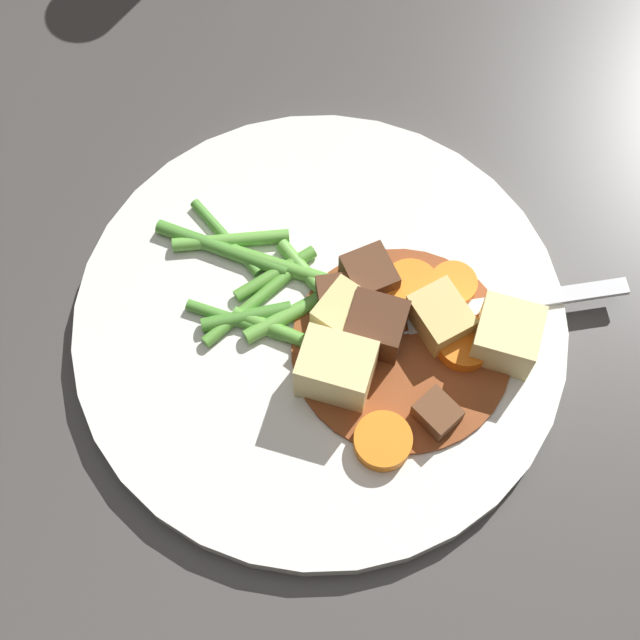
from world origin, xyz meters
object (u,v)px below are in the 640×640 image
Objects in this scene: carrot_slice_1 at (464,344)px; carrot_slice_2 at (410,288)px; carrot_slice_3 at (453,285)px; meat_chunk_0 at (437,414)px; potato_chunk_3 at (440,318)px; meat_chunk_1 at (376,327)px; potato_chunk_2 at (507,336)px; meat_chunk_3 at (336,295)px; dinner_plate at (320,325)px; meat_chunk_2 at (369,276)px; carrot_slice_4 at (383,441)px; potato_chunk_0 at (336,369)px; potato_chunk_1 at (346,317)px; carrot_slice_0 at (333,346)px; fork at (472,309)px.

carrot_slice_2 is at bearing 167.00° from carrot_slice_1.
carrot_slice_3 is 1.24× the size of meat_chunk_0.
meat_chunk_1 reaches higher than potato_chunk_3.
potato_chunk_2 reaches higher than meat_chunk_3.
meat_chunk_0 reaches higher than carrot_slice_3.
meat_chunk_2 is (0.01, 0.04, 0.02)m from dinner_plate.
potato_chunk_2 is (0.06, 0.00, 0.01)m from carrot_slice_2.
carrot_slice_4 is 0.81× the size of potato_chunk_0.
meat_chunk_0 is at bearing -19.29° from meat_chunk_1.
dinner_plate is 0.05m from potato_chunk_0.
potato_chunk_1 is (-0.06, -0.03, 0.01)m from carrot_slice_1.
meat_chunk_2 is at bearing -144.85° from carrot_slice_3.
carrot_slice_1 reaches higher than carrot_slice_0.
potato_chunk_2 reaches higher than carrot_slice_0.
meat_chunk_3 is at bearing -112.75° from meat_chunk_2.
carrot_slice_1 is 1.43× the size of meat_chunk_0.
carrot_slice_2 is 1.21× the size of carrot_slice_3.
meat_chunk_3 is 0.08m from fork.
carrot_slice_3 is at bearing 71.45° from meat_chunk_1.
dinner_plate is 9.13× the size of carrot_slice_0.
potato_chunk_0 is at bearing -164.65° from meat_chunk_0.
meat_chunk_0 is 1.05× the size of meat_chunk_3.
potato_chunk_3 is (0.03, 0.06, -0.01)m from potato_chunk_0.
carrot_slice_1 is at bearing 104.60° from meat_chunk_0.
potato_chunk_1 is 0.08m from fork.
fork is (0.01, 0.02, -0.01)m from potato_chunk_3.
potato_chunk_0 is at bearing -102.47° from carrot_slice_3.
carrot_slice_1 reaches higher than carrot_slice_2.
carrot_slice_2 is 1.19× the size of meat_chunk_2.
carrot_slice_0 is 1.41× the size of meat_chunk_0.
meat_chunk_0 is at bearing -72.77° from fork.
potato_chunk_2 is at bearing -18.34° from fork.
carrot_slice_0 is at bearing -142.09° from carrot_slice_1.
carrot_slice_0 is 0.05m from meat_chunk_2.
dinner_plate is at bearing -104.14° from meat_chunk_2.
fork is (0.07, 0.06, 0.01)m from dinner_plate.
carrot_slice_3 is at bearing 66.31° from carrot_slice_0.
potato_chunk_0 is at bearing -53.20° from meat_chunk_3.
carrot_slice_2 is (0.01, 0.06, 0.00)m from carrot_slice_0.
carrot_slice_0 is 0.03m from meat_chunk_3.
carrot_slice_0 is at bearing -113.69° from carrot_slice_3.
carrot_slice_2 is at bearing 75.67° from carrot_slice_0.
potato_chunk_0 is 1.41× the size of meat_chunk_2.
meat_chunk_0 is at bearing -11.38° from potato_chunk_1.
carrot_slice_2 and carrot_slice_4 have the same top height.
carrot_slice_0 is 1.12× the size of meat_chunk_2.
potato_chunk_0 is at bearing -91.14° from carrot_slice_2.
carrot_slice_1 is at bearing -140.77° from potato_chunk_2.
fork is (0.05, 0.07, -0.00)m from carrot_slice_0.
carrot_slice_1 is 0.23× the size of fork.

